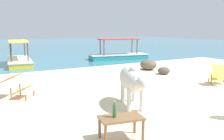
# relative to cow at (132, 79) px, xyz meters

# --- Properties ---
(sand_beach) EXTENTS (18.00, 14.00, 0.04)m
(sand_beach) POSITION_rel_cow_xyz_m (1.17, -0.61, -0.72)
(sand_beach) COLOR beige
(sand_beach) RESTS_ON ground
(water_surface) EXTENTS (60.00, 36.00, 0.03)m
(water_surface) POSITION_rel_cow_xyz_m (1.17, 21.39, -0.74)
(water_surface) COLOR teal
(water_surface) RESTS_ON ground
(cow) EXTENTS (1.09, 1.88, 1.06)m
(cow) POSITION_rel_cow_xyz_m (0.00, 0.00, 0.00)
(cow) COLOR beige
(cow) RESTS_ON sand_beach
(low_bench_table) EXTENTS (0.83, 0.59, 0.41)m
(low_bench_table) POSITION_rel_cow_xyz_m (-1.24, -1.43, -0.36)
(low_bench_table) COLOR brown
(low_bench_table) RESTS_ON sand_beach
(bottle) EXTENTS (0.07, 0.07, 0.30)m
(bottle) POSITION_rel_cow_xyz_m (-1.34, -1.39, -0.17)
(bottle) COLOR #2D6B38
(bottle) RESTS_ON low_bench_table
(deck_chair_near) EXTENTS (0.93, 0.88, 0.68)m
(deck_chair_near) POSITION_rel_cow_xyz_m (-2.30, 2.31, -0.32)
(deck_chair_near) COLOR brown
(deck_chair_near) RESTS_ON sand_beach
(deck_chair_far) EXTENTS (0.90, 0.93, 0.68)m
(deck_chair_far) POSITION_rel_cow_xyz_m (4.04, 0.54, -0.32)
(deck_chair_far) COLOR brown
(deck_chair_far) RESTS_ON sand_beach
(shore_rock_large) EXTENTS (0.96, 0.99, 0.49)m
(shore_rock_large) POSITION_rel_cow_xyz_m (3.86, 4.21, -0.46)
(shore_rock_large) COLOR #6B5B4C
(shore_rock_large) RESTS_ON sand_beach
(shore_rock_medium) EXTENTS (0.64, 0.61, 0.30)m
(shore_rock_medium) POSITION_rel_cow_xyz_m (3.70, 2.97, -0.55)
(shore_rock_medium) COLOR brown
(shore_rock_medium) RESTS_ON sand_beach
(boat_teal) EXTENTS (3.82, 1.83, 1.29)m
(boat_teal) POSITION_rel_cow_xyz_m (4.83, 8.39, -0.45)
(boat_teal) COLOR teal
(boat_teal) RESTS_ON water_surface
(boat_yellow) EXTENTS (1.64, 3.79, 1.29)m
(boat_yellow) POSITION_rel_cow_xyz_m (-1.00, 9.07, -0.45)
(boat_yellow) COLOR gold
(boat_yellow) RESTS_ON water_surface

